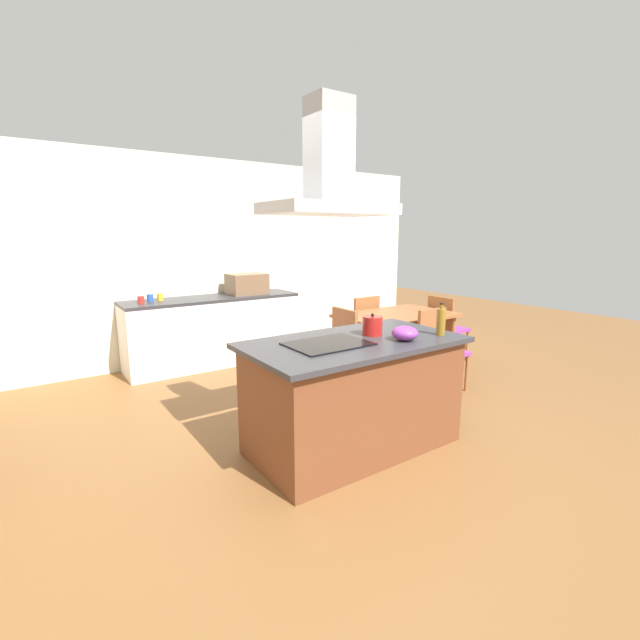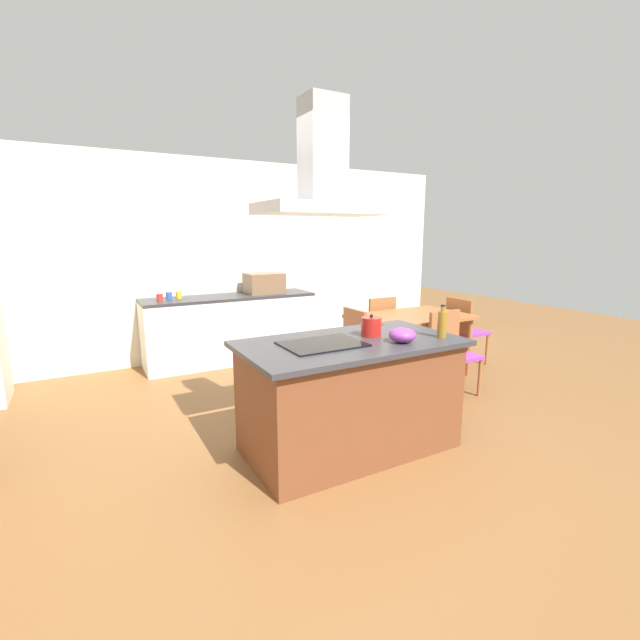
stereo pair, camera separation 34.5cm
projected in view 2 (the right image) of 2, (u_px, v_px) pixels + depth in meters
ground at (276, 391)px, 4.85m from camera, size 16.00×16.00×0.00m
wall_back at (224, 260)px, 6.08m from camera, size 7.20×0.10×2.70m
kitchen_island at (350, 395)px, 3.48m from camera, size 1.73×0.95×0.90m
cooktop at (322, 344)px, 3.27m from camera, size 0.60×0.44×0.01m
tea_kettle at (371, 327)px, 3.53m from camera, size 0.21×0.16×0.18m
olive_oil_bottle at (442, 324)px, 3.47m from camera, size 0.07×0.07×0.27m
mixing_bowl at (402, 335)px, 3.33m from camera, size 0.21×0.21×0.11m
back_counter at (231, 328)px, 5.92m from camera, size 2.27×0.62×0.90m
countertop_microwave at (264, 283)px, 6.04m from camera, size 0.50×0.38×0.28m
coffee_mug_red at (160, 298)px, 5.35m from camera, size 0.08×0.08×0.09m
coffee_mug_blue at (169, 296)px, 5.50m from camera, size 0.08×0.08×0.09m
coffee_mug_yellow at (179, 295)px, 5.58m from camera, size 0.08×0.08×0.09m
dining_table at (410, 322)px, 5.27m from camera, size 1.40×0.90×0.75m
chair_at_right_end at (464, 327)px, 5.74m from camera, size 0.42×0.42×0.89m
chair_facing_island at (450, 347)px, 4.73m from camera, size 0.42×0.42×0.89m
chair_facing_back_wall at (377, 325)px, 5.87m from camera, size 0.42×0.42×0.89m
chair_at_left_end at (347, 344)px, 4.86m from camera, size 0.42×0.42×0.89m
range_hood at (323, 178)px, 3.03m from camera, size 0.90×0.55×0.78m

